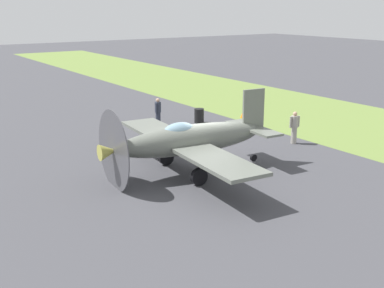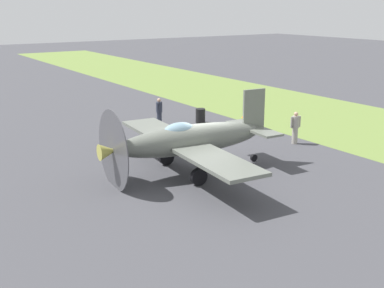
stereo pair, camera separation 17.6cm
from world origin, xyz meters
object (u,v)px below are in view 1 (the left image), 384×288
at_px(airplane_lead, 189,140).
at_px(ground_crew_chief, 294,127).
at_px(fuel_drum, 199,116).
at_px(runway_marker_cone, 243,115).
at_px(ground_crew_mechanic, 158,112).

distance_m(airplane_lead, ground_crew_chief, 7.38).
xyz_separation_m(fuel_drum, runway_marker_cone, (-0.47, -3.18, -0.23)).
height_order(ground_crew_chief, ground_crew_mechanic, same).
bearing_deg(fuel_drum, runway_marker_cone, -98.48).
distance_m(airplane_lead, fuel_drum, 9.68).
bearing_deg(fuel_drum, ground_crew_mechanic, 76.70).
xyz_separation_m(ground_crew_mechanic, fuel_drum, (-0.62, -2.61, -0.46)).
relative_size(ground_crew_chief, runway_marker_cone, 3.93).
bearing_deg(airplane_lead, runway_marker_cone, -46.91).
height_order(airplane_lead, runway_marker_cone, airplane_lead).
bearing_deg(runway_marker_cone, airplane_lead, 128.35).
distance_m(fuel_drum, runway_marker_cone, 3.22).
xyz_separation_m(ground_crew_chief, ground_crew_mechanic, (7.39, 4.06, 0.00)).
relative_size(airplane_lead, ground_crew_mechanic, 5.86).
bearing_deg(ground_crew_chief, fuel_drum, 110.38).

